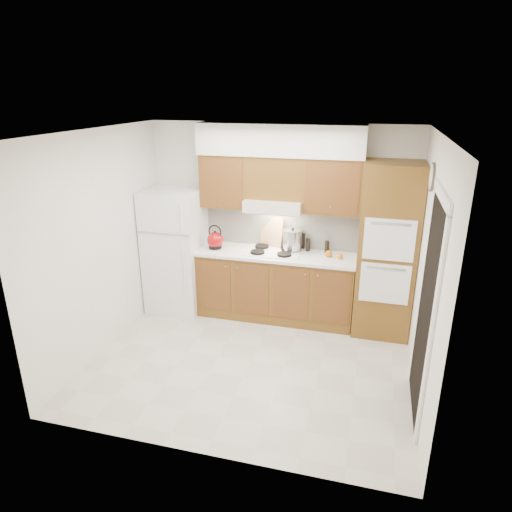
{
  "coord_description": "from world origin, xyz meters",
  "views": [
    {
      "loc": [
        1.23,
        -4.42,
        2.99
      ],
      "look_at": [
        -0.06,
        0.45,
        1.15
      ],
      "focal_mm": 32.0,
      "sensor_mm": 36.0,
      "label": 1
    }
  ],
  "objects_px": {
    "kettle": "(215,240)",
    "fridge": "(176,251)",
    "oven_cabinet": "(387,251)",
    "stock_pot": "(292,240)"
  },
  "relations": [
    {
      "from": "kettle",
      "to": "fridge",
      "type": "bearing_deg",
      "value": -164.21
    },
    {
      "from": "oven_cabinet",
      "to": "kettle",
      "type": "height_order",
      "value": "oven_cabinet"
    },
    {
      "from": "oven_cabinet",
      "to": "stock_pot",
      "type": "height_order",
      "value": "oven_cabinet"
    },
    {
      "from": "fridge",
      "to": "stock_pot",
      "type": "xyz_separation_m",
      "value": [
        1.62,
        0.19,
        0.24
      ]
    },
    {
      "from": "oven_cabinet",
      "to": "stock_pot",
      "type": "distance_m",
      "value": 1.23
    },
    {
      "from": "fridge",
      "to": "oven_cabinet",
      "type": "height_order",
      "value": "oven_cabinet"
    },
    {
      "from": "fridge",
      "to": "stock_pot",
      "type": "relative_size",
      "value": 6.68
    },
    {
      "from": "oven_cabinet",
      "to": "kettle",
      "type": "distance_m",
      "value": 2.26
    },
    {
      "from": "kettle",
      "to": "stock_pot",
      "type": "xyz_separation_m",
      "value": [
        1.04,
        0.17,
        0.04
      ]
    },
    {
      "from": "fridge",
      "to": "kettle",
      "type": "bearing_deg",
      "value": 1.21
    }
  ]
}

